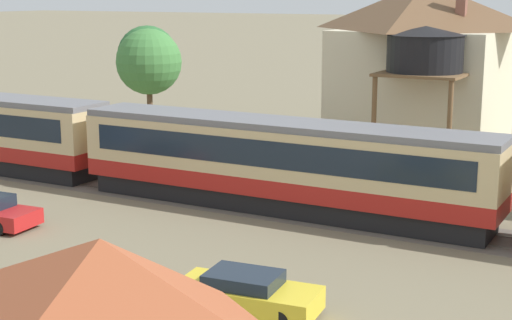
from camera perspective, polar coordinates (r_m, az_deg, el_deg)
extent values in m
plane|color=#7A7056|center=(34.59, 6.62, -4.27)|extent=(600.00, 600.00, 0.00)
cube|color=#AD1E19|center=(35.43, 1.78, -1.62)|extent=(19.74, 3.03, 0.80)
cube|color=#D1B784|center=(35.11, 1.79, 0.69)|extent=(19.74, 3.03, 2.12)
cube|color=#192330|center=(35.09, 1.79, 0.86)|extent=(18.16, 3.07, 1.19)
cube|color=slate|center=(34.89, 1.81, 2.64)|extent=(19.74, 2.85, 0.30)
cube|color=black|center=(35.64, 1.77, -2.93)|extent=(18.95, 2.60, 0.88)
cylinder|color=black|center=(32.68, 11.48, -4.59)|extent=(0.90, 0.18, 0.90)
cylinder|color=black|center=(34.01, 12.19, -3.96)|extent=(0.90, 0.18, 0.90)
cylinder|color=black|center=(38.34, -7.45, -1.96)|extent=(0.90, 0.18, 0.90)
cylinder|color=black|center=(39.47, -6.24, -1.52)|extent=(0.90, 0.18, 0.90)
cylinder|color=black|center=(43.14, -15.67, -0.74)|extent=(0.90, 0.18, 0.90)
cylinder|color=black|center=(44.15, -14.38, -0.38)|extent=(0.90, 0.18, 0.90)
cube|color=#665B51|center=(34.60, 6.10, -4.24)|extent=(117.36, 3.60, 0.01)
cube|color=#4C4238|center=(33.96, 5.64, -4.52)|extent=(117.36, 0.12, 0.04)
cube|color=#4C4238|center=(35.24, 6.55, -3.93)|extent=(117.36, 0.12, 0.04)
cube|color=beige|center=(51.01, 11.97, 5.10)|extent=(9.68, 9.60, 7.44)
pyramid|color=brown|center=(50.67, 12.23, 10.91)|extent=(10.46, 10.36, 2.89)
cube|color=brown|center=(48.10, 14.73, 10.91)|extent=(0.56, 0.56, 2.60)
cylinder|color=brown|center=(47.01, 15.19, 2.97)|extent=(0.28, 0.28, 5.17)
cylinder|color=brown|center=(48.13, 10.29, 3.40)|extent=(0.28, 0.28, 5.17)
cylinder|color=brown|center=(42.95, 13.87, 2.21)|extent=(0.28, 0.28, 5.17)
cylinder|color=brown|center=(44.18, 8.55, 2.69)|extent=(0.28, 0.28, 5.17)
cube|color=brown|center=(45.17, 12.12, 6.18)|extent=(4.73, 4.73, 0.16)
cylinder|color=black|center=(45.08, 12.19, 7.58)|extent=(4.24, 4.24, 2.05)
cone|color=black|center=(45.00, 12.26, 9.20)|extent=(4.45, 4.45, 0.50)
pyramid|color=#B25633|center=(14.91, -11.10, -10.24)|extent=(8.96, 6.07, 2.52)
cube|color=yellow|center=(24.48, -0.62, -9.91)|extent=(4.61, 2.32, 0.71)
cube|color=#192330|center=(24.33, -0.91, -8.64)|extent=(2.38, 1.83, 0.41)
cylinder|color=black|center=(23.38, 1.74, -11.58)|extent=(0.62, 0.20, 0.62)
cylinder|color=black|center=(24.82, 3.12, -10.14)|extent=(0.62, 0.20, 0.62)
cylinder|color=black|center=(24.41, -4.42, -10.56)|extent=(0.62, 0.20, 0.62)
cylinder|color=black|center=(25.79, -2.73, -9.26)|extent=(0.62, 0.20, 0.62)
cylinder|color=black|center=(34.85, -16.37, -4.03)|extent=(0.62, 0.20, 0.62)
cylinder|color=brown|center=(54.53, -7.71, 3.73)|extent=(0.37, 0.37, 3.74)
sphere|color=#427F3D|center=(54.16, -7.80, 7.10)|extent=(4.48, 4.48, 4.48)
cylinder|color=#4C3823|center=(56.79, -7.80, 4.20)|extent=(0.27, 0.27, 4.01)
sphere|color=#2D6633|center=(56.43, -7.90, 7.51)|extent=(4.29, 4.29, 4.29)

